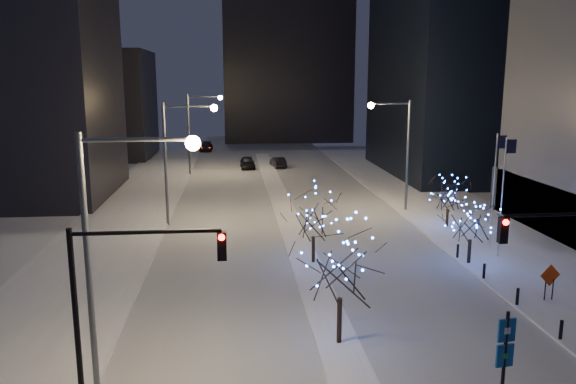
{
  "coord_description": "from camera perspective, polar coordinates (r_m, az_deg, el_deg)",
  "views": [
    {
      "loc": [
        -4.56,
        -18.49,
        11.84
      ],
      "look_at": [
        -1.24,
        15.15,
        5.0
      ],
      "focal_mm": 35.0,
      "sensor_mm": 36.0,
      "label": 1
    }
  ],
  "objects": [
    {
      "name": "road",
      "position": [
        54.98,
        -0.75,
        -0.99
      ],
      "size": [
        20.0,
        130.0,
        0.02
      ],
      "primitive_type": "cube",
      "color": "silver",
      "rests_on": "ground"
    },
    {
      "name": "median",
      "position": [
        50.11,
        -0.26,
        -2.14
      ],
      "size": [
        2.0,
        80.0,
        0.15
      ],
      "primitive_type": "cube",
      "color": "white",
      "rests_on": "ground"
    },
    {
      "name": "east_sidewalk",
      "position": [
        44.75,
        20.58,
        -4.55
      ],
      "size": [
        10.0,
        90.0,
        0.15
      ],
      "primitive_type": "cube",
      "color": "white",
      "rests_on": "ground"
    },
    {
      "name": "west_sidewalk",
      "position": [
        41.34,
        -18.68,
        -5.72
      ],
      "size": [
        8.0,
        90.0,
        0.15
      ],
      "primitive_type": "cube",
      "color": "white",
      "rests_on": "ground"
    },
    {
      "name": "filler_west_far",
      "position": [
        91.14,
        -19.45,
        8.38
      ],
      "size": [
        18.0,
        16.0,
        16.0
      ],
      "primitive_type": "cube",
      "color": "black",
      "rests_on": "ground"
    },
    {
      "name": "horizon_block",
      "position": [
        111.37,
        -0.18,
        16.16
      ],
      "size": [
        24.0,
        14.0,
        42.0
      ],
      "primitive_type": "cube",
      "color": "black",
      "rests_on": "ground"
    },
    {
      "name": "street_lamp_w_near",
      "position": [
        21.63,
        -17.17,
        -3.38
      ],
      "size": [
        4.4,
        0.56,
        10.0
      ],
      "color": "#595E66",
      "rests_on": "ground"
    },
    {
      "name": "street_lamp_w_mid",
      "position": [
        46.01,
        -11.09,
        4.56
      ],
      "size": [
        4.4,
        0.56,
        10.0
      ],
      "color": "#595E66",
      "rests_on": "ground"
    },
    {
      "name": "street_lamp_w_far",
      "position": [
        70.83,
        -9.23,
        6.97
      ],
      "size": [
        4.4,
        0.56,
        10.0
      ],
      "color": "#595E66",
      "rests_on": "ground"
    },
    {
      "name": "street_lamp_east",
      "position": [
        50.94,
        11.15,
        5.15
      ],
      "size": [
        3.9,
        0.56,
        10.0
      ],
      "color": "#595E66",
      "rests_on": "ground"
    },
    {
      "name": "traffic_signal_west",
      "position": [
        20.18,
        -16.59,
        -9.6
      ],
      "size": [
        5.26,
        0.43,
        7.0
      ],
      "color": "black",
      "rests_on": "ground"
    },
    {
      "name": "flagpoles",
      "position": [
        40.6,
        20.67,
        0.71
      ],
      "size": [
        1.35,
        2.6,
        8.0
      ],
      "color": "silver",
      "rests_on": "east_sidewalk"
    },
    {
      "name": "bollards",
      "position": [
        34.0,
        20.71,
        -8.64
      ],
      "size": [
        0.16,
        12.16,
        0.9
      ],
      "color": "black",
      "rests_on": "east_sidewalk"
    },
    {
      "name": "car_near",
      "position": [
        75.65,
        -4.14,
        3.01
      ],
      "size": [
        2.03,
        4.71,
        1.58
      ],
      "primitive_type": "imported",
      "rotation": [
        0.0,
        0.0,
        0.04
      ],
      "color": "black",
      "rests_on": "ground"
    },
    {
      "name": "car_mid",
      "position": [
        76.31,
        -1.02,
        3.05
      ],
      "size": [
        2.12,
        4.45,
        1.41
      ],
      "primitive_type": "imported",
      "rotation": [
        0.0,
        0.0,
        3.29
      ],
      "color": "black",
      "rests_on": "ground"
    },
    {
      "name": "car_far",
      "position": [
        94.74,
        -8.31,
        4.58
      ],
      "size": [
        2.18,
        5.07,
        1.45
      ],
      "primitive_type": "imported",
      "rotation": [
        0.0,
        0.0,
        -0.03
      ],
      "color": "black",
      "rests_on": "ground"
    },
    {
      "name": "holiday_tree_median_near",
      "position": [
        24.91,
        5.35,
        -7.06
      ],
      "size": [
        5.84,
        5.84,
        5.85
      ],
      "color": "black",
      "rests_on": "median"
    },
    {
      "name": "holiday_tree_median_far",
      "position": [
        35.94,
        2.62,
        -2.27
      ],
      "size": [
        4.64,
        4.64,
        4.96
      ],
      "color": "black",
      "rests_on": "median"
    },
    {
      "name": "holiday_tree_plaza_near",
      "position": [
        37.67,
        18.13,
        -2.7
      ],
      "size": [
        4.37,
        4.37,
        4.46
      ],
      "color": "black",
      "rests_on": "east_sidewalk"
    },
    {
      "name": "holiday_tree_plaza_far",
      "position": [
        46.59,
        16.0,
        -0.16
      ],
      "size": [
        3.53,
        3.53,
        4.23
      ],
      "color": "black",
      "rests_on": "east_sidewalk"
    },
    {
      "name": "wayfinding_sign",
      "position": [
        22.24,
        21.2,
        -14.74
      ],
      "size": [
        0.68,
        0.18,
        3.78
      ],
      "rotation": [
        0.0,
        0.0,
        0.14
      ],
      "color": "black",
      "rests_on": "ground"
    },
    {
      "name": "construction_sign",
      "position": [
        33.42,
        25.07,
        -7.97
      ],
      "size": [
        1.2,
        0.21,
        2.0
      ],
      "rotation": [
        0.0,
        0.0,
        0.14
      ],
      "color": "black",
      "rests_on": "east_sidewalk"
    }
  ]
}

